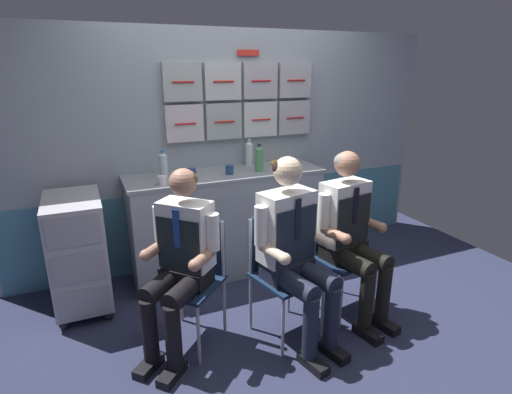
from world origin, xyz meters
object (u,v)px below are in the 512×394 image
(folding_chair_left, at_px, (194,266))
(water_bottle_tall, at_px, (163,165))
(crew_member_right, at_px, (294,244))
(folding_chair_by_counter, at_px, (334,243))
(folding_chair_right, at_px, (278,261))
(service_trolley, at_px, (78,250))
(snack_banana, at_px, (276,162))
(crew_member_by_counter, at_px, (351,230))
(crew_member_left, at_px, (180,257))
(coffee_cup_white, at_px, (192,172))

(folding_chair_left, xyz_separation_m, water_bottle_tall, (0.00, 0.87, 0.52))
(crew_member_right, distance_m, folding_chair_by_counter, 0.58)
(folding_chair_left, xyz_separation_m, folding_chair_right, (0.56, -0.15, 0.00))
(water_bottle_tall, bearing_deg, service_trolley, -167.03)
(water_bottle_tall, distance_m, snack_banana, 1.10)
(crew_member_by_counter, distance_m, snack_banana, 1.21)
(folding_chair_left, height_order, water_bottle_tall, water_bottle_tall)
(folding_chair_by_counter, bearing_deg, service_trolley, 157.40)
(folding_chair_right, bearing_deg, crew_member_by_counter, -6.43)
(crew_member_left, distance_m, water_bottle_tall, 1.06)
(folding_chair_by_counter, bearing_deg, snack_banana, 90.03)
(service_trolley, relative_size, crew_member_right, 0.70)
(service_trolley, distance_m, folding_chair_left, 1.01)
(crew_member_left, bearing_deg, crew_member_by_counter, -4.66)
(crew_member_right, height_order, snack_banana, crew_member_right)
(folding_chair_right, distance_m, crew_member_by_counter, 0.59)
(folding_chair_left, distance_m, crew_member_left, 0.22)
(snack_banana, bearing_deg, coffee_cup_white, -173.18)
(coffee_cup_white, distance_m, snack_banana, 0.86)
(crew_member_right, relative_size, snack_banana, 7.47)
(coffee_cup_white, bearing_deg, crew_member_left, -110.01)
(crew_member_left, bearing_deg, service_trolley, 126.63)
(crew_member_right, xyz_separation_m, coffee_cup_white, (-0.36, 1.17, 0.25))
(folding_chair_by_counter, xyz_separation_m, snack_banana, (-0.00, 1.02, 0.43))
(coffee_cup_white, bearing_deg, folding_chair_right, -72.18)
(folding_chair_right, bearing_deg, folding_chair_by_counter, 10.26)
(crew_member_left, distance_m, coffee_cup_white, 1.08)
(crew_member_left, distance_m, crew_member_by_counter, 1.25)
(coffee_cup_white, bearing_deg, service_trolley, -170.44)
(service_trolley, height_order, folding_chair_left, service_trolley)
(service_trolley, height_order, crew_member_right, crew_member_right)
(folding_chair_right, relative_size, snack_banana, 4.96)
(crew_member_by_counter, distance_m, water_bottle_tall, 1.60)
(snack_banana, bearing_deg, crew_member_left, -138.31)
(service_trolley, xyz_separation_m, water_bottle_tall, (0.72, 0.17, 0.56))
(crew_member_right, distance_m, crew_member_by_counter, 0.53)
(water_bottle_tall, distance_m, coffee_cup_white, 0.25)
(crew_member_left, relative_size, snack_banana, 7.15)
(folding_chair_right, distance_m, folding_chair_by_counter, 0.54)
(water_bottle_tall, bearing_deg, crew_member_right, -63.02)
(water_bottle_tall, bearing_deg, folding_chair_right, -61.08)
(crew_member_left, height_order, snack_banana, crew_member_left)
(folding_chair_left, relative_size, folding_chair_by_counter, 1.00)
(crew_member_left, relative_size, crew_member_right, 0.96)
(crew_member_right, bearing_deg, service_trolley, 142.67)
(service_trolley, xyz_separation_m, folding_chair_by_counter, (1.82, -0.76, 0.05))
(crew_member_right, relative_size, folding_chair_by_counter, 1.51)
(crew_member_right, relative_size, crew_member_by_counter, 1.02)
(crew_member_left, relative_size, coffee_cup_white, 17.43)
(folding_chair_left, distance_m, folding_chair_by_counter, 1.10)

